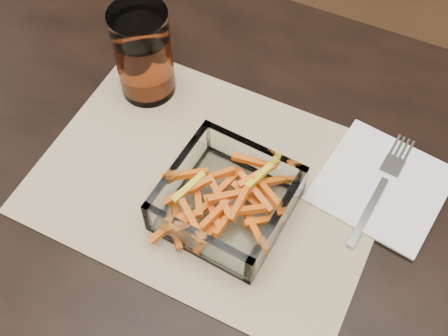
# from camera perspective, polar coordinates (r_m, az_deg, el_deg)

# --- Properties ---
(dining_table) EXTENTS (1.60, 0.90, 0.75)m
(dining_table) POSITION_cam_1_polar(r_m,az_deg,el_deg) (0.79, 1.47, -10.56)
(dining_table) COLOR black
(dining_table) RESTS_ON ground
(placemat) EXTENTS (0.46, 0.34, 0.00)m
(placemat) POSITION_cam_1_polar(r_m,az_deg,el_deg) (0.75, -1.40, -1.28)
(placemat) COLOR tan
(placemat) RESTS_ON dining_table
(glass_bowl) EXTENTS (0.16, 0.16, 0.06)m
(glass_bowl) POSITION_cam_1_polar(r_m,az_deg,el_deg) (0.71, 0.30, -3.35)
(glass_bowl) COLOR white
(glass_bowl) RESTS_ON placemat
(tumbler) EXTENTS (0.08, 0.08, 0.14)m
(tumbler) POSITION_cam_1_polar(r_m,az_deg,el_deg) (0.81, -8.15, 11.19)
(tumbler) COLOR white
(tumbler) RESTS_ON placemat
(napkin) EXTENTS (0.18, 0.18, 0.00)m
(napkin) POSITION_cam_1_polar(r_m,az_deg,el_deg) (0.77, 15.78, -1.66)
(napkin) COLOR white
(napkin) RESTS_ON placemat
(fork) EXTENTS (0.04, 0.19, 0.00)m
(fork) POSITION_cam_1_polar(r_m,az_deg,el_deg) (0.77, 15.77, -1.66)
(fork) COLOR silver
(fork) RESTS_ON napkin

